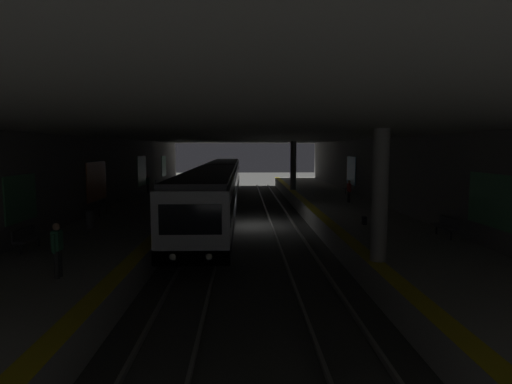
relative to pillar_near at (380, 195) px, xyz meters
name	(u,v)px	position (x,y,z in m)	size (l,w,h in m)	color
ground_plane	(248,226)	(12.60, 4.35, -3.33)	(120.00, 120.00, 0.00)	#42423F
track_left	(283,224)	(12.60, 2.15, -3.25)	(60.00, 1.53, 0.16)	gray
track_right	(214,225)	(12.60, 6.55, -3.25)	(60.00, 1.53, 0.16)	gray
platform_left	(350,217)	(12.60, -2.20, -2.80)	(60.00, 5.30, 1.06)	#A8A59E
platform_right	(145,218)	(12.60, 10.90, -2.80)	(60.00, 5.30, 1.06)	#A8A59E
wall_left	(396,182)	(12.60, -5.10, -0.52)	(60.00, 0.56, 5.60)	slate
wall_right	(97,182)	(12.65, 13.80, -0.52)	(60.00, 0.56, 5.60)	slate
ceiling_slab	(248,134)	(12.60, 4.35, 2.47)	(60.00, 19.40, 0.40)	#ADAAA3
pillar_near	(380,195)	(0.00, 0.00, 0.00)	(0.56, 0.56, 4.55)	gray
pillar_far	(293,165)	(25.45, 0.00, 0.00)	(0.56, 0.56, 4.55)	gray
metro_train	(220,185)	(19.83, 6.55, -1.30)	(38.27, 2.83, 3.49)	silver
bench_left_near	(446,225)	(3.85, -4.18, -1.75)	(1.70, 0.47, 0.86)	#262628
bench_left_mid	(378,200)	(13.32, -4.18, -1.75)	(1.70, 0.47, 0.86)	#262628
bench_left_far	(349,188)	(21.18, -4.18, -1.75)	(1.70, 0.47, 0.86)	#262628
bench_right_near	(27,237)	(1.91, 12.88, -1.75)	(1.70, 0.47, 0.86)	#262628
bench_right_mid	(101,206)	(10.50, 12.88, -1.75)	(1.70, 0.47, 0.86)	#262628
bench_right_far	(159,183)	(27.49, 12.88, -1.75)	(1.70, 0.47, 0.86)	#262628
person_waiting_near	(349,191)	(16.02, -2.93, -1.42)	(0.60, 0.22, 1.58)	black
person_walking_mid	(381,211)	(5.43, -1.81, -1.36)	(0.60, 0.23, 1.69)	#404040
person_standing_far	(148,184)	(22.76, 12.89, -1.45)	(0.60, 0.22, 1.54)	#2C2C2C
person_boarding	(57,248)	(-1.64, 10.24, -1.37)	(0.60, 0.23, 1.67)	#2D2D2D
backpack_on_floor	(364,221)	(7.04, -1.51, -2.08)	(0.30, 0.20, 0.40)	black
trash_bin	(90,219)	(6.56, 12.15, -1.85)	(0.44, 0.44, 0.85)	#595B5E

